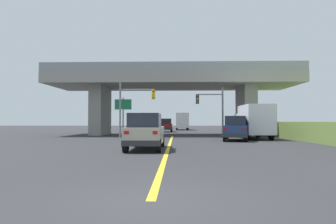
% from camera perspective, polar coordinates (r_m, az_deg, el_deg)
% --- Properties ---
extents(ground, '(160.00, 160.00, 0.00)m').
position_cam_1_polar(ground, '(35.57, 0.90, -4.36)').
color(ground, '#2B2B2D').
extents(overpass_bridge, '(28.27, 8.83, 7.86)m').
position_cam_1_polar(overpass_bridge, '(35.76, 0.90, 4.69)').
color(overpass_bridge, gray).
rests_on(overpass_bridge, ground).
extents(lane_divider_stripe, '(0.20, 26.64, 0.01)m').
position_cam_1_polar(lane_divider_stripe, '(19.32, 0.19, -6.48)').
color(lane_divider_stripe, yellow).
rests_on(lane_divider_stripe, ground).
extents(suv_lead, '(1.94, 4.84, 2.02)m').
position_cam_1_polar(suv_lead, '(17.03, -4.27, -3.69)').
color(suv_lead, '#B7B29E').
rests_on(suv_lead, ground).
extents(suv_crossing, '(2.78, 5.00, 2.02)m').
position_cam_1_polar(suv_crossing, '(25.51, 12.71, -3.03)').
color(suv_crossing, navy).
rests_on(suv_crossing, ground).
extents(box_truck, '(2.33, 6.43, 3.04)m').
position_cam_1_polar(box_truck, '(28.48, 15.96, -1.71)').
color(box_truck, silver).
rests_on(box_truck, ground).
extents(sedan_oncoming, '(2.05, 4.66, 2.02)m').
position_cam_1_polar(sedan_oncoming, '(45.97, -0.46, -2.52)').
color(sedan_oncoming, maroon).
rests_on(sedan_oncoming, ground).
extents(traffic_signal_nearside, '(2.79, 0.36, 5.04)m').
position_cam_1_polar(traffic_signal_nearside, '(30.68, 8.56, 1.17)').
color(traffic_signal_nearside, '#56595E').
rests_on(traffic_signal_nearside, ground).
extents(traffic_signal_farside, '(3.56, 0.36, 5.58)m').
position_cam_1_polar(traffic_signal_farside, '(29.94, -6.81, 1.88)').
color(traffic_signal_farside, slate).
rests_on(traffic_signal_farside, ground).
extents(highway_sign, '(1.88, 0.17, 4.19)m').
position_cam_1_polar(highway_sign, '(33.17, -8.52, 0.84)').
color(highway_sign, slate).
rests_on(highway_sign, ground).
extents(semi_truck_distant, '(2.33, 7.27, 3.15)m').
position_cam_1_polar(semi_truck_distant, '(56.87, 2.71, -1.74)').
color(semi_truck_distant, red).
rests_on(semi_truck_distant, ground).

